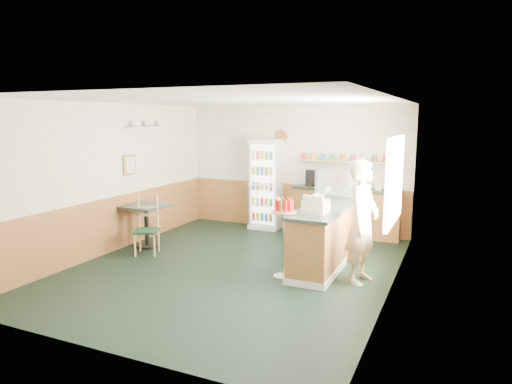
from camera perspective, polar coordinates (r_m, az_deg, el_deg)
The scene contains 13 objects.
ground at distance 7.62m, azimuth -2.88°, elevation -9.39°, with size 6.00×6.00×0.00m, color black.
room_envelope at distance 8.03m, azimuth -2.04°, elevation 2.73°, with size 5.04×6.02×2.72m.
service_counter at distance 8.00m, azimuth 9.35°, elevation -5.17°, with size 0.68×3.01×1.01m.
back_counter at distance 9.65m, azimuth 11.09°, elevation -2.18°, with size 2.24×0.42×1.69m.
drinks_fridge at distance 10.06m, azimuth 1.27°, elevation 0.98°, with size 0.65×0.54×1.98m.
display_case at distance 8.40m, azimuth 10.52°, elevation 1.00°, with size 0.86×0.45×0.49m.
cash_register at distance 6.97m, azimuth 7.50°, elevation -1.79°, with size 0.34×0.36×0.20m, color beige.
shopkeeper at distance 6.90m, azimuth 13.18°, elevation -3.68°, with size 0.61×0.44×1.84m, color tan.
condiment_stand at distance 6.96m, azimuth 3.51°, elevation -4.01°, with size 0.39×0.39×1.22m.
newspaper_rack at distance 8.21m, azimuth 7.31°, elevation -3.29°, with size 0.09×0.43×0.87m.
cafe_table at distance 8.88m, azimuth -13.56°, elevation -3.12°, with size 0.77×0.77×0.81m.
cafe_chair at distance 8.48m, azimuth -13.20°, elevation -3.76°, with size 0.53×0.54×1.08m.
dog_doorstop at distance 8.06m, azimuth 4.59°, elevation -7.32°, with size 0.25×0.32×0.30m.
Camera 1 is at (3.30, -6.42, 2.43)m, focal length 32.00 mm.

